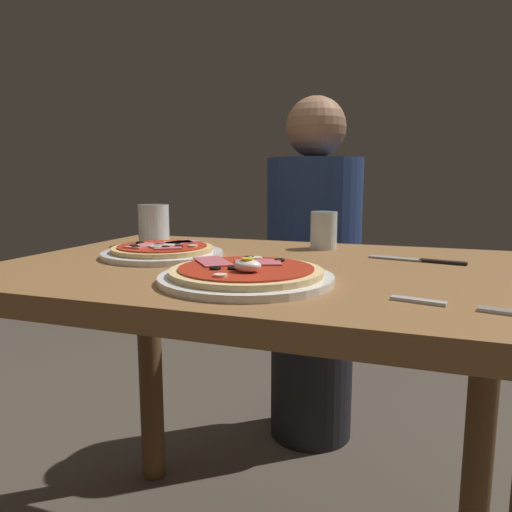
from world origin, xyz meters
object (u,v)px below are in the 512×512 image
diner_person (313,281)px  water_glass_near (324,233)px  knife (423,260)px  pizza_across_left (163,251)px  pizza_foreground (246,275)px  fork (440,304)px  dining_table (261,331)px  water_glass_far (154,228)px

diner_person → water_glass_near: bearing=105.4°
water_glass_near → knife: water_glass_near is taller
pizza_across_left → knife: pizza_across_left is taller
pizza_foreground → water_glass_near: bearing=84.3°
water_glass_near → fork: bearing=-61.5°
pizza_across_left → diner_person: 0.75m
pizza_foreground → knife: bearing=48.0°
dining_table → water_glass_near: 0.32m
water_glass_far → knife: water_glass_far is taller
pizza_foreground → knife: (0.27, 0.30, -0.01)m
pizza_foreground → water_glass_far: size_ratio=2.81×
pizza_across_left → knife: 0.55m
fork → knife: 0.36m
water_glass_near → diner_person: (-0.13, 0.46, -0.22)m
water_glass_near → pizza_foreground: bearing=-95.7°
dining_table → fork: bearing=-33.8°
diner_person → dining_table: bearing=94.3°
fork → knife: size_ratio=0.81×
dining_table → diner_person: size_ratio=0.87×
dining_table → pizza_foreground: pizza_foreground is taller
pizza_across_left → knife: bearing=12.7°
water_glass_near → diner_person: diner_person is taller
dining_table → knife: 0.36m
knife → water_glass_near: bearing=153.1°
fork → water_glass_near: bearing=118.5°
pizza_foreground → water_glass_near: 0.42m
knife → diner_person: bearing=121.8°
pizza_across_left → water_glass_far: (-0.11, 0.15, 0.03)m
fork → diner_person: (-0.38, 0.94, -0.19)m
water_glass_far → diner_person: bearing=61.9°
dining_table → diner_person: (-0.05, 0.71, -0.05)m
pizza_across_left → diner_person: size_ratio=0.22×
water_glass_near → knife: bearing=-26.9°
dining_table → pizza_foreground: (0.03, -0.17, 0.15)m
dining_table → pizza_across_left: (-0.23, 0.01, 0.15)m
pizza_foreground → water_glass_far: 0.51m
fork → diner_person: size_ratio=0.13×
pizza_foreground → water_glass_far: bearing=138.2°
pizza_foreground → fork: pizza_foreground is taller
water_glass_near → knife: 0.26m
dining_table → water_glass_far: 0.43m
knife → water_glass_far: bearing=177.0°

